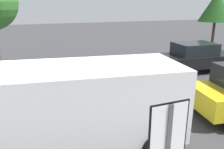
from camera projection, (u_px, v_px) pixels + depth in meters
ground_plane at (24, 127)px, 7.05m from camera, size 80.00×80.00×0.00m
lane_marking_centre at (115, 112)px, 8.07m from camera, size 28.00×0.16×0.01m
white_van at (74, 104)px, 5.65m from camera, size 5.42×2.82×2.20m
car_black_approaching at (196, 57)px, 12.78m from camera, size 4.54×2.30×1.59m
tree_centre_verge at (217, 6)px, 18.66m from camera, size 2.72×2.72×4.64m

